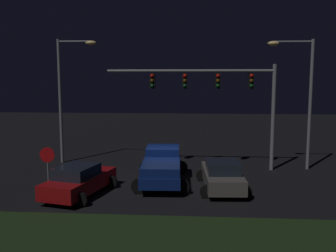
% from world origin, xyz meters
% --- Properties ---
extents(ground_plane, '(80.00, 80.00, 0.00)m').
position_xyz_m(ground_plane, '(0.00, 0.00, 0.00)').
color(ground_plane, black).
extents(grass_median, '(21.23, 5.61, 0.10)m').
position_xyz_m(grass_median, '(0.00, -8.31, 0.05)').
color(grass_median, black).
rests_on(grass_median, ground_plane).
extents(pickup_truck, '(3.01, 5.47, 1.80)m').
position_xyz_m(pickup_truck, '(-0.06, -0.23, 1.00)').
color(pickup_truck, navy).
rests_on(pickup_truck, ground_plane).
extents(car_sedan, '(3.15, 4.71, 1.51)m').
position_xyz_m(car_sedan, '(-3.89, -2.79, 0.74)').
color(car_sedan, maroon).
rests_on(car_sedan, ground_plane).
extents(car_sedan_far, '(2.64, 4.49, 1.51)m').
position_xyz_m(car_sedan_far, '(3.11, -1.31, 0.74)').
color(car_sedan_far, '#514C47').
rests_on(car_sedan_far, ground_plane).
extents(traffic_signal_gantry, '(10.32, 0.56, 6.50)m').
position_xyz_m(traffic_signal_gantry, '(3.10, 3.03, 5.03)').
color(traffic_signal_gantry, slate).
rests_on(traffic_signal_gantry, ground_plane).
extents(street_lamp_left, '(2.61, 0.44, 8.17)m').
position_xyz_m(street_lamp_left, '(-6.69, 4.17, 5.14)').
color(street_lamp_left, slate).
rests_on(street_lamp_left, ground_plane).
extents(street_lamp_right, '(2.80, 0.44, 8.00)m').
position_xyz_m(street_lamp_right, '(8.19, 3.46, 5.07)').
color(street_lamp_right, slate).
rests_on(street_lamp_right, ground_plane).
extents(stop_sign, '(0.76, 0.08, 2.23)m').
position_xyz_m(stop_sign, '(-5.67, -2.16, 1.56)').
color(stop_sign, slate).
rests_on(stop_sign, ground_plane).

